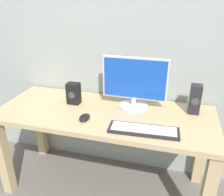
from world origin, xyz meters
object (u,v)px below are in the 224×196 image
Objects in this scene: monitor at (135,83)px; speaker_left at (74,93)px; mouse at (85,117)px; speaker_right at (195,99)px; desk at (105,126)px; keyboard_primary at (144,130)px.

monitor is 2.88× the size of speaker_left.
speaker_right reaches higher than mouse.
desk is at bearing -15.96° from speaker_left.
speaker_left is at bearing -171.79° from monitor.
speaker_right is (0.73, 0.31, 0.09)m from mouse.
monitor is 0.41m from keyboard_primary.
speaker_left is (-0.47, -0.07, -0.11)m from monitor.
mouse is at bearing -135.10° from monitor.
mouse reaches higher than desk.
speaker_left is (-0.28, 0.08, 0.21)m from desk.
desk is at bearing 53.87° from mouse.
desk is 0.40m from keyboard_primary.
keyboard_primary is at bearing -31.18° from desk.
monitor is at bearing 43.90° from mouse.
speaker_right is 1.29× the size of speaker_left.
mouse is at bearing -125.13° from desk.
desk is 0.36m from speaker_left.
speaker_right is at bearing 1.97° from monitor.
mouse is at bearing 173.37° from keyboard_primary.
mouse is 0.50× the size of speaker_right.
keyboard_primary is 0.48m from speaker_right.
mouse is 0.65× the size of speaker_left.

